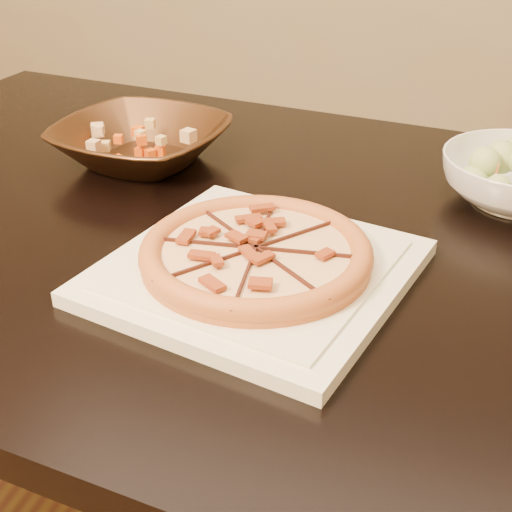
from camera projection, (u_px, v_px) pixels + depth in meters
The scene contains 6 objects.
floor at pixel (232, 488), 1.53m from camera, with size 4.00×4.00×0.02m, color #523A1A.
dining_table at pixel (224, 276), 1.01m from camera, with size 1.54×1.10×0.75m.
plate at pixel (256, 271), 0.82m from camera, with size 0.39×0.39×0.02m.
pizza at pixel (256, 253), 0.81m from camera, with size 0.27×0.27×0.03m.
bronze_bowl at pixel (142, 143), 1.11m from camera, with size 0.26×0.26×0.06m, color #4C2F1A.
mixed_dish at pixel (138, 115), 1.09m from camera, with size 0.09×0.12×0.03m.
Camera 1 is at (0.36, -1.01, 1.19)m, focal length 50.00 mm.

